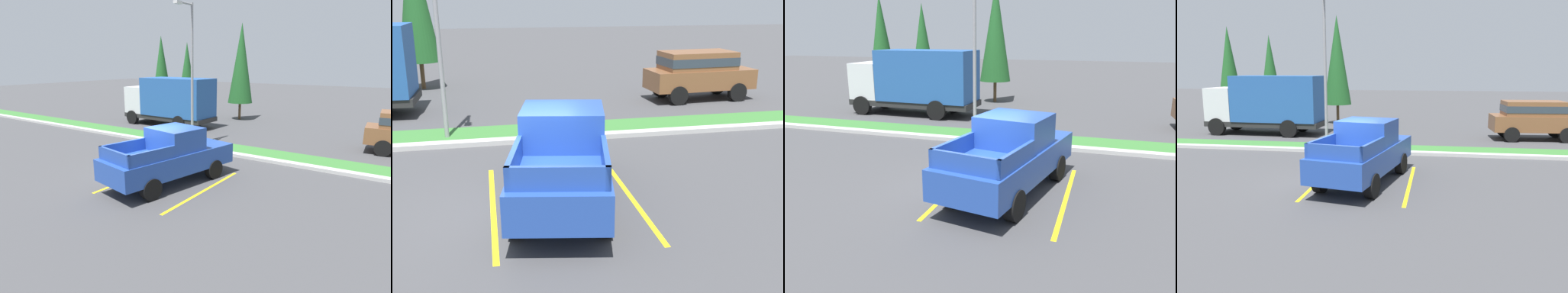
{
  "view_description": "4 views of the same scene",
  "coord_description": "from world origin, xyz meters",
  "views": [
    {
      "loc": [
        8.59,
        -9.36,
        4.49
      ],
      "look_at": [
        1.62,
        0.92,
        1.38
      ],
      "focal_mm": 31.16,
      "sensor_mm": 36.0,
      "label": 1
    },
    {
      "loc": [
        -0.61,
        -9.51,
        4.43
      ],
      "look_at": [
        1.41,
        0.03,
        1.33
      ],
      "focal_mm": 44.14,
      "sensor_mm": 36.0,
      "label": 2
    },
    {
      "loc": [
        3.3,
        -9.85,
        4.17
      ],
      "look_at": [
        0.0,
        0.48,
        1.16
      ],
      "focal_mm": 37.11,
      "sensor_mm": 36.0,
      "label": 3
    },
    {
      "loc": [
        3.29,
        -12.9,
        3.79
      ],
      "look_at": [
        1.16,
        0.42,
        1.21
      ],
      "focal_mm": 37.34,
      "sensor_mm": 36.0,
      "label": 4
    }
  ],
  "objects": [
    {
      "name": "ground_plane",
      "position": [
        0.0,
        0.0,
        0.0
      ],
      "size": [
        120.0,
        120.0,
        0.0
      ],
      "primitive_type": "plane",
      "color": "#424244"
    },
    {
      "name": "street_light",
      "position": [
        -1.97,
        5.76,
        4.27
      ],
      "size": [
        0.24,
        1.49,
        7.43
      ],
      "color": "gray",
      "rests_on": "ground"
    },
    {
      "name": "cypress_tree_left_inner",
      "position": [
        -8.25,
        14.25,
        3.58
      ],
      "size": [
        1.58,
        1.58,
        6.08
      ],
      "color": "brown",
      "rests_on": "ground"
    },
    {
      "name": "curb_strip",
      "position": [
        0.0,
        5.0,
        0.07
      ],
      "size": [
        56.0,
        0.4,
        0.15
      ],
      "primitive_type": "cube",
      "color": "#B2B2AD",
      "rests_on": "ground"
    },
    {
      "name": "pickup_truck_main",
      "position": [
        0.91,
        0.29,
        1.04
      ],
      "size": [
        2.86,
        5.49,
        2.1
      ],
      "color": "black",
      "rests_on": "ground"
    },
    {
      "name": "grass_median",
      "position": [
        0.0,
        6.1,
        0.03
      ],
      "size": [
        56.0,
        1.8,
        0.06
      ],
      "primitive_type": "cube",
      "color": "#387533",
      "rests_on": "ground"
    },
    {
      "name": "parking_line_near",
      "position": [
        -0.65,
        0.24,
        0.0
      ],
      "size": [
        0.12,
        4.8,
        0.01
      ],
      "primitive_type": "cube",
      "color": "yellow",
      "rests_on": "ground"
    },
    {
      "name": "cypress_tree_leftmost",
      "position": [
        -11.79,
        15.19,
        4.0
      ],
      "size": [
        1.77,
        1.77,
        6.8
      ],
      "color": "brown",
      "rests_on": "ground"
    },
    {
      "name": "parking_line_far",
      "position": [
        2.45,
        0.24,
        0.0
      ],
      "size": [
        0.12,
        4.8,
        0.01
      ],
      "primitive_type": "cube",
      "color": "yellow",
      "rests_on": "ground"
    },
    {
      "name": "cypress_tree_center",
      "position": [
        -3.66,
        15.05,
        4.36
      ],
      "size": [
        1.92,
        1.92,
        7.4
      ],
      "color": "brown",
      "rests_on": "ground"
    },
    {
      "name": "cargo_truck_distant",
      "position": [
        -6.51,
        9.73,
        1.85
      ],
      "size": [
        6.86,
        2.64,
        3.4
      ],
      "color": "black",
      "rests_on": "ground"
    }
  ]
}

